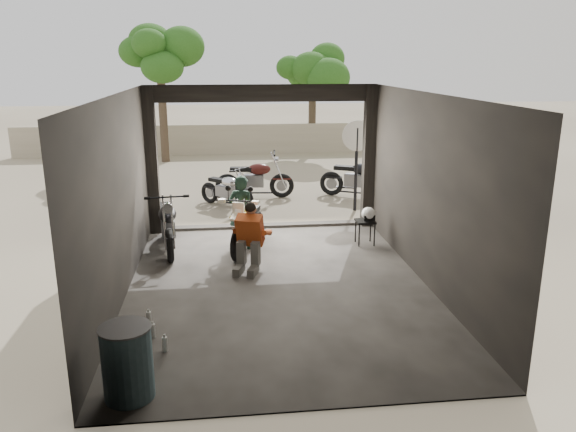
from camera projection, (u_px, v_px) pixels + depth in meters
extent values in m
plane|color=#7A6D56|center=(279.00, 287.00, 9.48)|extent=(80.00, 80.00, 0.00)
cube|color=#2D2B28|center=(279.00, 287.00, 9.48)|extent=(5.00, 7.00, 0.02)
plane|color=black|center=(278.00, 94.00, 8.62)|extent=(7.00, 7.00, 0.00)
cube|color=black|center=(312.00, 275.00, 5.70)|extent=(5.00, 0.02, 3.20)
cube|color=black|center=(119.00, 200.00, 8.77)|extent=(0.02, 7.00, 3.20)
cube|color=black|center=(427.00, 191.00, 9.33)|extent=(0.02, 7.00, 3.20)
cube|color=black|center=(152.00, 162.00, 12.01)|extent=(0.24, 0.24, 3.20)
cube|color=black|center=(369.00, 157.00, 12.55)|extent=(0.24, 0.24, 3.20)
cube|color=black|center=(262.00, 93.00, 11.94)|extent=(5.00, 0.16, 0.36)
cube|color=#2D2B28|center=(263.00, 226.00, 12.82)|extent=(5.00, 0.25, 0.08)
cube|color=gray|center=(244.00, 139.00, 22.71)|extent=(18.00, 0.30, 1.20)
cylinder|color=#382B1E|center=(163.00, 113.00, 20.61)|extent=(0.30, 0.30, 3.58)
ellipsoid|color=#1E4C14|center=(159.00, 50.00, 20.01)|extent=(2.20, 2.20, 3.14)
cylinder|color=#382B1E|center=(312.00, 113.00, 22.75)|extent=(0.30, 0.30, 3.20)
ellipsoid|color=#1E4C14|center=(313.00, 62.00, 22.21)|extent=(2.20, 2.20, 2.80)
imported|color=black|center=(242.00, 212.00, 11.23)|extent=(0.65, 0.54, 1.52)
cube|color=black|center=(365.00, 221.00, 11.51)|extent=(0.38, 0.38, 0.04)
cylinder|color=black|center=(359.00, 236.00, 11.40)|extent=(0.03, 0.03, 0.51)
cylinder|color=black|center=(374.00, 235.00, 11.44)|extent=(0.03, 0.03, 0.51)
cylinder|color=black|center=(356.00, 231.00, 11.71)|extent=(0.03, 0.03, 0.51)
cylinder|color=black|center=(370.00, 231.00, 11.74)|extent=(0.03, 0.03, 0.51)
ellipsoid|color=white|center=(368.00, 214.00, 11.49)|extent=(0.37, 0.38, 0.27)
cylinder|color=#3D5D67|center=(128.00, 363.00, 6.27)|extent=(0.72, 0.72, 0.88)
cylinder|color=black|center=(356.00, 170.00, 14.02)|extent=(0.08, 0.08, 2.09)
cylinder|color=silver|center=(357.00, 136.00, 13.77)|extent=(0.76, 0.03, 0.76)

